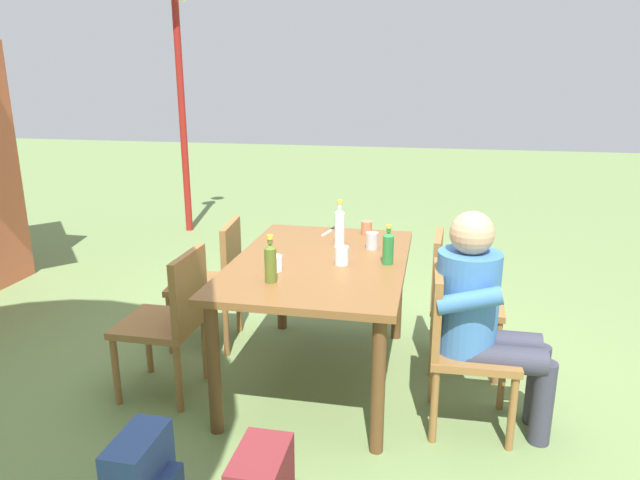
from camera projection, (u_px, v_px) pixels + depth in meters
name	position (u px, v px, depth m)	size (l,w,h in m)	color
ground_plane	(320.00, 377.00, 3.60)	(24.00, 24.00, 0.00)	#6B844C
dining_table	(320.00, 275.00, 3.42)	(1.49, 1.00, 0.77)	brown
chair_near_left	(458.00, 340.00, 3.00)	(0.45, 0.45, 0.87)	olive
chair_far_right	(215.00, 277.00, 3.95)	(0.48, 0.48, 0.87)	olive
chair_far_left	(172.00, 316.00, 3.31)	(0.44, 0.44, 0.87)	olive
chair_near_right	(455.00, 294.00, 3.64)	(0.46, 0.46, 0.87)	olive
person_in_white_shirt	(482.00, 312.00, 2.93)	(0.47, 0.61, 1.18)	#3D70B2
bottle_olive	(271.00, 262.00, 3.00)	(0.06, 0.06, 0.26)	#566623
bottle_green	(388.00, 247.00, 3.29)	(0.06, 0.06, 0.23)	#287A38
bottle_clear	(340.00, 226.00, 3.66)	(0.06, 0.06, 0.29)	white
cup_glass	(342.00, 256.00, 3.29)	(0.08, 0.08, 0.11)	silver
cup_terracotta	(367.00, 228.00, 3.91)	(0.07, 0.07, 0.09)	#BC6B47
cup_white	(275.00, 263.00, 3.19)	(0.08, 0.08, 0.09)	white
cup_steel	(372.00, 241.00, 3.58)	(0.08, 0.08, 0.11)	#B2B7BC
table_knife	(331.00, 230.00, 4.01)	(0.24, 0.07, 0.01)	silver
backpack_by_near_side	(143.00, 480.00, 2.41)	(0.32, 0.23, 0.40)	#2D4784
lamp_post	(179.00, 59.00, 6.47)	(0.56, 0.20, 2.81)	maroon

